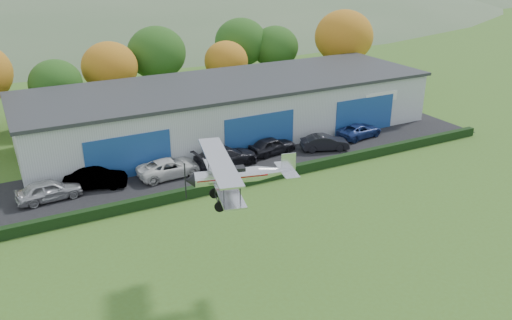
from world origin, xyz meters
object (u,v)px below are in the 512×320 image
biplane (236,174)px  hangar (231,108)px  car_5 (325,143)px  car_6 (360,131)px  car_0 (49,190)px  car_1 (96,178)px  car_3 (226,157)px  car_4 (272,145)px  car_2 (170,168)px

biplane → hangar: bearing=79.1°
car_5 → biplane: 22.11m
car_6 → car_0: bearing=81.9°
hangar → car_5: size_ratio=9.22×
car_1 → car_3: size_ratio=0.82×
hangar → car_4: size_ratio=8.97×
car_4 → car_5: bearing=-114.7°
car_1 → car_5: bearing=-76.4°
car_4 → car_3: bearing=90.2°
car_0 → car_2: car_0 is taller
car_5 → biplane: (-15.88, -14.27, 5.75)m
car_5 → car_6: (5.07, 1.30, -0.06)m
hangar → car_0: 19.95m
car_0 → car_2: 9.37m
car_2 → car_6: (19.68, 0.24, -0.07)m
car_2 → car_5: car_2 is taller
car_4 → car_0: bearing=84.2°
hangar → biplane: bearing=-114.5°
car_2 → car_5: (14.61, -1.06, -0.02)m
hangar → car_6: size_ratio=8.42×
car_0 → car_5: (23.97, -1.11, -0.07)m
biplane → car_3: bearing=81.3°
biplane → car_5: bearing=55.6°
car_2 → car_0: bearing=86.3°
car_6 → biplane: (-20.95, -15.57, 5.81)m
car_1 → car_6: size_ratio=0.98×
hangar → car_2: size_ratio=7.60×
car_1 → car_2: car_1 is taller
car_2 → car_4: car_4 is taller
car_3 → car_0: bearing=85.1°
hangar → car_4: hangar is taller
car_3 → biplane: size_ratio=0.84×
car_2 → biplane: (-1.27, -15.33, 5.73)m
car_3 → car_5: (9.65, -0.90, -0.11)m
car_4 → biplane: (-11.12, -15.79, 5.71)m
biplane → car_1: bearing=119.7°
car_0 → car_6: 29.05m
car_4 → car_5: car_4 is taller
car_3 → hangar: bearing=-32.7°
car_2 → car_3: (4.96, -0.16, 0.10)m
car_1 → car_4: bearing=-72.3°
hangar → biplane: biplane is taller
hangar → car_5: (5.52, -8.46, -1.88)m
car_1 → car_6: 25.54m
hangar → car_5: hangar is taller
car_2 → car_1: bearing=80.9°
car_0 → car_5: 24.00m
car_4 → hangar: bearing=-0.8°
car_0 → car_1: size_ratio=1.00×
car_5 → biplane: bearing=151.4°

